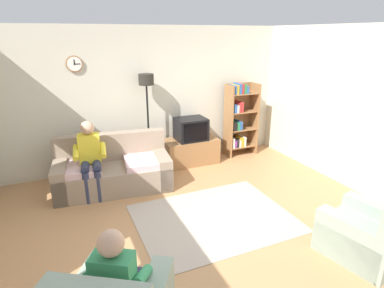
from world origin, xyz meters
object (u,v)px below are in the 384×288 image
object	(u,v)px
tv_stand	(190,151)
bookshelf	(239,118)
couch	(113,171)
person_on_couch	(90,155)
person_in_left_armchair	(119,277)
floor_lamp	(147,96)
tv	(191,129)
armchair_near_bookshelf	(368,235)

from	to	relation	value
tv_stand	bookshelf	xyz separation A→B (m)	(1.17, 0.07, 0.56)
couch	tv_stand	bearing A→B (deg)	16.66
person_on_couch	person_in_left_armchair	distance (m)	2.79
couch	floor_lamp	bearing A→B (deg)	35.98
tv	person_in_left_armchair	world-z (taller)	person_in_left_armchair
person_in_left_armchair	tv_stand	bearing A→B (deg)	58.03
couch	bookshelf	world-z (taller)	bookshelf
floor_lamp	bookshelf	bearing A→B (deg)	-0.90
bookshelf	floor_lamp	world-z (taller)	floor_lamp
tv	armchair_near_bookshelf	bearing A→B (deg)	-77.43
tv	person_in_left_armchair	distance (m)	3.98
tv_stand	floor_lamp	distance (m)	1.46
couch	person_in_left_armchair	bearing A→B (deg)	-99.04
bookshelf	armchair_near_bookshelf	bearing A→B (deg)	-96.21
bookshelf	person_in_left_armchair	bearing A→B (deg)	-133.52
tv	person_on_couch	size ratio (longest dim) A/B	0.48
tv_stand	bookshelf	world-z (taller)	bookshelf
bookshelf	armchair_near_bookshelf	distance (m)	3.64
tv_stand	couch	bearing A→B (deg)	-163.34
couch	floor_lamp	xyz separation A→B (m)	(0.82, 0.60, 1.14)
tv	bookshelf	bearing A→B (deg)	4.50
armchair_near_bookshelf	person_on_couch	xyz separation A→B (m)	(-2.80, 2.91, 0.41)
bookshelf	couch	bearing A→B (deg)	-168.72
bookshelf	floor_lamp	xyz separation A→B (m)	(-2.01, 0.03, 0.63)
floor_lamp	armchair_near_bookshelf	xyz separation A→B (m)	(1.62, -3.62, -1.16)
tv_stand	person_on_couch	world-z (taller)	person_on_couch
couch	armchair_near_bookshelf	world-z (taller)	same
bookshelf	person_on_couch	distance (m)	3.26
couch	bookshelf	xyz separation A→B (m)	(2.83, 0.56, 0.50)
couch	floor_lamp	size ratio (longest dim) A/B	1.08
person_in_left_armchair	floor_lamp	bearing A→B (deg)	69.87
person_on_couch	floor_lamp	bearing A→B (deg)	30.83
bookshelf	armchair_near_bookshelf	xyz separation A→B (m)	(-0.39, -3.59, -0.53)
tv	bookshelf	size ratio (longest dim) A/B	0.38
armchair_near_bookshelf	person_on_couch	distance (m)	4.06
bookshelf	tv	bearing A→B (deg)	-175.50
floor_lamp	person_on_couch	size ratio (longest dim) A/B	1.49
tv	bookshelf	world-z (taller)	bookshelf
floor_lamp	person_on_couch	distance (m)	1.57
tv_stand	person_on_couch	bearing A→B (deg)	-163.30
tv	armchair_near_bookshelf	size ratio (longest dim) A/B	0.58
armchair_near_bookshelf	tv	bearing A→B (deg)	102.57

